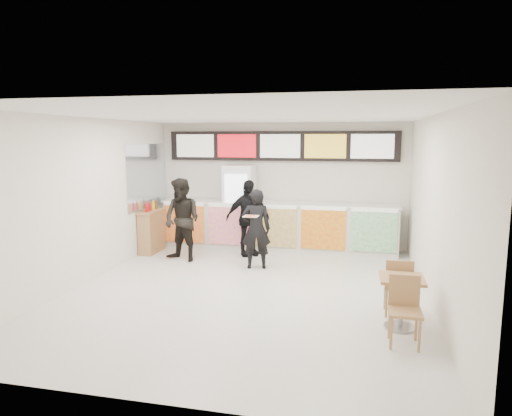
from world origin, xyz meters
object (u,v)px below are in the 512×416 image
(service_counter, at_px, (278,226))
(customer_mid, at_px, (248,218))
(cafe_table, at_px, (401,293))
(customer_left, at_px, (182,220))
(drinks_fridge, at_px, (239,207))
(condiment_ledge, at_px, (152,231))
(customer_main, at_px, (256,229))

(service_counter, xyz_separation_m, customer_mid, (-0.56, -0.67, 0.29))
(cafe_table, bearing_deg, service_counter, 120.73)
(customer_left, bearing_deg, drinks_fridge, 77.17)
(service_counter, xyz_separation_m, condiment_ledge, (-2.82, -0.86, -0.07))
(service_counter, distance_m, customer_mid, 0.92)
(customer_left, relative_size, cafe_table, 1.20)
(customer_main, xyz_separation_m, cafe_table, (2.61, -2.50, -0.30))
(cafe_table, height_order, condiment_ledge, condiment_ledge)
(drinks_fridge, relative_size, customer_main, 1.23)
(customer_mid, relative_size, condiment_ledge, 1.47)
(drinks_fridge, height_order, customer_mid, drinks_fridge)
(customer_left, relative_size, condiment_ledge, 1.54)
(customer_main, height_order, customer_mid, customer_mid)
(service_counter, relative_size, cafe_table, 3.72)
(customer_left, distance_m, condiment_ledge, 1.21)
(service_counter, bearing_deg, drinks_fridge, 179.01)
(drinks_fridge, distance_m, condiment_ledge, 2.14)
(customer_main, distance_m, customer_left, 1.69)
(cafe_table, relative_size, condiment_ledge, 1.28)
(service_counter, bearing_deg, customer_main, -95.43)
(service_counter, relative_size, customer_main, 3.41)
(service_counter, height_order, drinks_fridge, drinks_fridge)
(customer_main, distance_m, cafe_table, 3.63)
(drinks_fridge, height_order, cafe_table, drinks_fridge)
(service_counter, xyz_separation_m, customer_left, (-1.83, -1.43, 0.32))
(customer_left, bearing_deg, cafe_table, -13.44)
(service_counter, height_order, cafe_table, service_counter)
(service_counter, bearing_deg, customer_left, -141.98)
(cafe_table, bearing_deg, customer_mid, 131.06)
(drinks_fridge, distance_m, cafe_table, 5.39)
(service_counter, distance_m, drinks_fridge, 1.03)
(condiment_ledge, bearing_deg, customer_main, -16.47)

